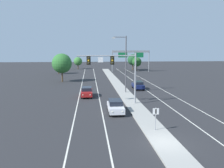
{
  "coord_description": "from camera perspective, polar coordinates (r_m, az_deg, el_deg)",
  "views": [
    {
      "loc": [
        -6.17,
        -17.71,
        7.81
      ],
      "look_at": [
        -3.2,
        12.68,
        3.2
      ],
      "focal_mm": 36.78,
      "sensor_mm": 36.0,
      "label": 1
    }
  ],
  "objects": [
    {
      "name": "edge_stripe_left",
      "position": [
        43.46,
        -7.91,
        -1.85
      ],
      "size": [
        0.14,
        100.0,
        0.01
      ],
      "primitive_type": "cube",
      "color": "silver",
      "rests_on": "ground"
    },
    {
      "name": "tree_far_left_a",
      "position": [
        56.67,
        -12.36,
        5.03
      ],
      "size": [
        4.75,
        4.75,
        6.87
      ],
      "color": "#4C3823",
      "rests_on": "ground"
    },
    {
      "name": "car_receding_navy",
      "position": [
        45.78,
        6.48,
        -0.25
      ],
      "size": [
        1.83,
        4.47,
        1.58
      ],
      "color": "#141E4C",
      "rests_on": "ground"
    },
    {
      "name": "lane_stripe_receding_center",
      "position": [
        44.76,
        8.57,
        -1.56
      ],
      "size": [
        0.14,
        100.0,
        0.01
      ],
      "primitive_type": "cube",
      "color": "silver",
      "rests_on": "ground"
    },
    {
      "name": "car_oncoming_white",
      "position": [
        28.65,
        0.85,
        -5.54
      ],
      "size": [
        1.84,
        4.48,
        1.58
      ],
      "color": "silver",
      "rests_on": "ground"
    },
    {
      "name": "median_sign_post",
      "position": [
        22.39,
        10.8,
        -7.71
      ],
      "size": [
        0.6,
        0.1,
        2.2
      ],
      "color": "gray",
      "rests_on": "median_island"
    },
    {
      "name": "ground_plane",
      "position": [
        20.32,
        12.96,
        -14.25
      ],
      "size": [
        260.0,
        260.0,
        0.0
      ],
      "primitive_type": "plane",
      "color": "#28282B"
    },
    {
      "name": "tree_far_right_b",
      "position": [
        88.24,
        5.22,
        6.03
      ],
      "size": [
        4.17,
        4.17,
        6.03
      ],
      "color": "#4C3823",
      "rests_on": "ground"
    },
    {
      "name": "tree_far_right_c",
      "position": [
        85.0,
        6.16,
        5.47
      ],
      "size": [
        3.46,
        3.46,
        5.0
      ],
      "color": "#4C3823",
      "rests_on": "ground"
    },
    {
      "name": "edge_stripe_right",
      "position": [
        45.67,
        12.59,
        -1.46
      ],
      "size": [
        0.14,
        100.0,
        0.01
      ],
      "primitive_type": "cube",
      "color": "silver",
      "rests_on": "ground"
    },
    {
      "name": "highway_sign_gantry",
      "position": [
        80.83,
        4.7,
        7.39
      ],
      "size": [
        13.28,
        0.42,
        7.5
      ],
      "color": "gray",
      "rests_on": "ground"
    },
    {
      "name": "median_island",
      "position": [
        37.06,
        4.14,
        -3.49
      ],
      "size": [
        2.4,
        110.0,
        0.15
      ],
      "primitive_type": "cube",
      "color": "#9E9B93",
      "rests_on": "ground"
    },
    {
      "name": "street_lamp_median",
      "position": [
        40.9,
        3.16,
        5.75
      ],
      "size": [
        2.58,
        0.28,
        10.0
      ],
      "color": "#4C4C51",
      "rests_on": "median_island"
    },
    {
      "name": "car_oncoming_red",
      "position": [
        38.49,
        -6.27,
        -1.93
      ],
      "size": [
        1.86,
        4.48,
        1.58
      ],
      "color": "maroon",
      "rests_on": "ground"
    },
    {
      "name": "tree_far_left_c",
      "position": [
        75.61,
        -13.19,
        5.08
      ],
      "size": [
        3.7,
        3.7,
        5.35
      ],
      "color": "#4C3823",
      "rests_on": "ground"
    },
    {
      "name": "lane_stripe_oncoming_center",
      "position": [
        43.45,
        -3.55,
        -1.78
      ],
      "size": [
        0.14,
        100.0,
        0.01
      ],
      "primitive_type": "cube",
      "color": "silver",
      "rests_on": "ground"
    },
    {
      "name": "tree_far_left_b",
      "position": [
        92.63,
        -8.47,
        5.6
      ],
      "size": [
        3.33,
        3.33,
        4.81
      ],
      "color": "#4C3823",
      "rests_on": "ground"
    },
    {
      "name": "overhead_signal_mast",
      "position": [
        32.11,
        1.12,
        4.23
      ],
      "size": [
        8.32,
        0.44,
        7.2
      ],
      "color": "gray",
      "rests_on": "median_island"
    }
  ]
}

